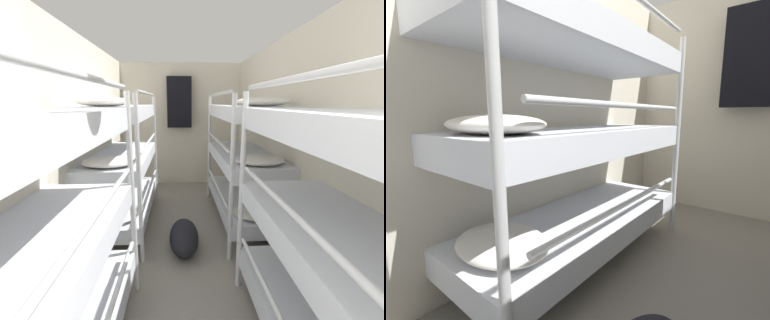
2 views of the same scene
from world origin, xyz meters
The scene contains 9 objects.
wall_left centered at (-1.12, 2.64, 1.13)m, with size 0.06×5.40×2.26m.
wall_right centered at (1.12, 2.64, 1.13)m, with size 0.06×5.40×2.26m.
wall_back centered at (0.00, 5.31, 1.13)m, with size 2.30×0.06×2.26m.
bunk_stack_left_near centered at (-0.76, 1.39, 0.88)m, with size 0.68×1.80×1.68m.
bunk_stack_right_near centered at (0.76, 1.39, 0.88)m, with size 0.68×1.80×1.68m.
bunk_stack_left_far centered at (-0.76, 3.53, 0.88)m, with size 0.68×1.80×1.68m.
bunk_stack_right_far centered at (0.76, 3.53, 0.88)m, with size 0.68×1.80×1.68m.
duffel_bag centered at (-0.02, 2.89, 0.15)m, with size 0.31×0.64×0.31m.
hanging_coat centered at (-0.04, 5.16, 1.56)m, with size 0.44×0.12×0.90m.
Camera 1 is at (-0.07, 0.40, 1.57)m, focal length 24.00 mm.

